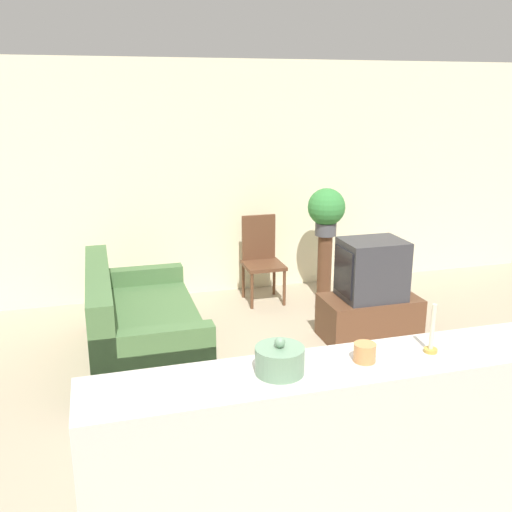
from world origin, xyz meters
name	(u,v)px	position (x,y,z in m)	size (l,w,h in m)	color
ground_plane	(292,460)	(0.00, 0.00, 0.00)	(14.00, 14.00, 0.00)	tan
wall_back	(195,181)	(0.00, 3.43, 1.35)	(9.00, 0.06, 2.70)	beige
couch	(139,328)	(-0.83, 1.79, 0.30)	(0.94, 1.77, 0.87)	#476B3D
tv_stand	(369,317)	(1.38, 1.65, 0.21)	(0.94, 0.52, 0.42)	brown
television	(371,269)	(1.37, 1.65, 0.71)	(0.60, 0.47, 0.57)	#333338
wooden_chair	(261,255)	(0.67, 2.99, 0.53)	(0.44, 0.44, 0.98)	brown
plant_stand	(324,267)	(1.39, 2.85, 0.38)	(0.17, 0.17, 0.75)	brown
potted_plant	(326,209)	(1.39, 2.85, 1.06)	(0.43, 0.43, 0.54)	#4C4C51
foreground_counter	(339,454)	(0.00, -0.70, 0.52)	(2.59, 0.44, 1.04)	beige
decorative_bowl	(280,360)	(-0.33, -0.70, 1.11)	(0.24, 0.24, 0.19)	gray
candle_jar	(365,352)	(0.12, -0.70, 1.09)	(0.11, 0.11, 0.09)	#C6844C
candlestick	(432,336)	(0.49, -0.70, 1.13)	(0.07, 0.07, 0.27)	#B7933D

